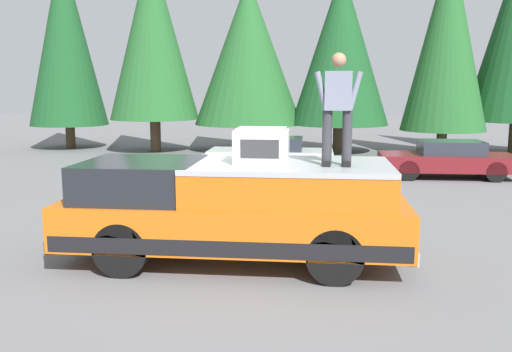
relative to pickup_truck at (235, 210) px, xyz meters
name	(u,v)px	position (x,y,z in m)	size (l,w,h in m)	color
ground_plane	(220,256)	(0.26, 0.29, -0.87)	(90.00, 90.00, 0.00)	slate
pickup_truck	(235,210)	(0.00, 0.00, 0.00)	(2.01, 5.54, 1.65)	orange
compressor_unit	(262,146)	(-0.05, -0.44, 1.05)	(0.65, 0.84, 0.56)	silver
person_on_truck_bed	(338,106)	(-0.23, -1.60, 1.68)	(0.29, 0.72, 1.69)	#333338
parked_car_maroon	(448,159)	(9.03, -5.40, -0.29)	(1.64, 4.10, 1.16)	maroon
parked_car_silver	(271,155)	(9.59, 0.16, -0.29)	(1.64, 4.10, 1.16)	silver
conifer_left	(447,37)	(14.73, -6.45, 3.87)	(3.41, 3.41, 8.48)	#4C3826
conifer_center_left	(341,48)	(15.23, -2.28, 3.54)	(4.11, 4.11, 7.64)	#4C3826
conifer_center_right	(248,52)	(15.48, 1.64, 3.39)	(4.65, 4.65, 7.37)	#4C3826
conifer_right	(153,34)	(14.73, 5.62, 4.12)	(3.77, 3.77, 8.59)	#4C3826
conifer_far_right	(65,38)	(15.60, 9.87, 4.08)	(3.46, 3.46, 8.84)	#4C3826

